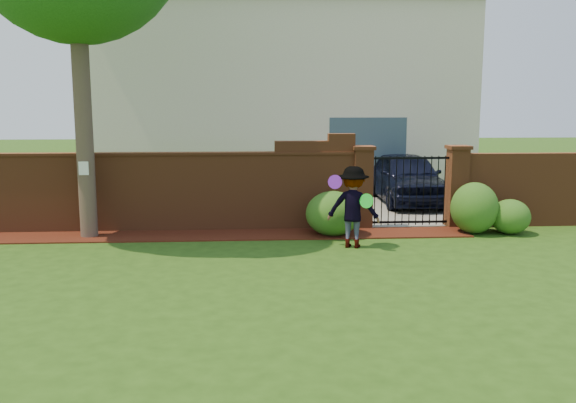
{
  "coord_description": "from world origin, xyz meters",
  "views": [
    {
      "loc": [
        -0.21,
        -9.63,
        2.83
      ],
      "look_at": [
        0.53,
        1.4,
        1.05
      ],
      "focal_mm": 38.09,
      "sensor_mm": 36.0,
      "label": 1
    }
  ],
  "objects": [
    {
      "name": "shrub_left",
      "position": [
        1.62,
        3.21,
        0.48
      ],
      "size": [
        1.18,
        1.18,
        0.97
      ],
      "primitive_type": "ellipsoid",
      "color": "#1E5419",
      "rests_on": "ground"
    },
    {
      "name": "shrub_middle",
      "position": [
        4.74,
        3.22,
        0.57
      ],
      "size": [
        1.03,
        1.03,
        1.13
      ],
      "primitive_type": "ellipsoid",
      "color": "#1E5419",
      "rests_on": "ground"
    },
    {
      "name": "pillar_right",
      "position": [
        4.6,
        4.0,
        0.96
      ],
      "size": [
        0.5,
        0.5,
        1.88
      ],
      "color": "brown",
      "rests_on": "ground"
    },
    {
      "name": "frisbee_green",
      "position": [
        2.06,
        1.8,
        0.98
      ],
      "size": [
        0.26,
        0.23,
        0.28
      ],
      "primitive_type": "cylinder",
      "rotation": [
        1.43,
        0.0,
        -0.67
      ],
      "color": "#1BD02C",
      "rests_on": "man"
    },
    {
      "name": "ground",
      "position": [
        0.0,
        0.0,
        -0.01
      ],
      "size": [
        80.0,
        80.0,
        0.01
      ],
      "primitive_type": "cube",
      "color": "#254812",
      "rests_on": "ground"
    },
    {
      "name": "frisbee_purple",
      "position": [
        1.49,
        2.05,
        1.32
      ],
      "size": [
        0.29,
        0.15,
        0.28
      ],
      "primitive_type": "cylinder",
      "rotation": [
        1.36,
        0.0,
        -0.27
      ],
      "color": "purple",
      "rests_on": "man"
    },
    {
      "name": "brick_wall",
      "position": [
        -2.01,
        4.0,
        0.93
      ],
      "size": [
        8.7,
        0.31,
        2.16
      ],
      "color": "brown",
      "rests_on": "ground"
    },
    {
      "name": "driveway",
      "position": [
        3.5,
        8.0,
        0.01
      ],
      "size": [
        3.2,
        8.0,
        0.01
      ],
      "primitive_type": "cube",
      "color": "gray",
      "rests_on": "ground"
    },
    {
      "name": "paper_notice",
      "position": [
        -3.6,
        3.21,
        1.5
      ],
      "size": [
        0.2,
        0.01,
        0.28
      ],
      "primitive_type": "cube",
      "color": "white",
      "rests_on": "tree"
    },
    {
      "name": "car",
      "position": [
        4.35,
        7.23,
        0.73
      ],
      "size": [
        1.76,
        4.28,
        1.45
      ],
      "primitive_type": "imported",
      "rotation": [
        0.0,
        0.0,
        -0.01
      ],
      "color": "black",
      "rests_on": "ground"
    },
    {
      "name": "brick_wall_return",
      "position": [
        6.6,
        4.0,
        0.85
      ],
      "size": [
        4.0,
        0.25,
        1.7
      ],
      "primitive_type": "cube",
      "color": "brown",
      "rests_on": "ground"
    },
    {
      "name": "pillar_left",
      "position": [
        2.4,
        4.0,
        0.96
      ],
      "size": [
        0.5,
        0.5,
        1.88
      ],
      "color": "brown",
      "rests_on": "ground"
    },
    {
      "name": "man",
      "position": [
        1.85,
        2.1,
        0.81
      ],
      "size": [
        1.18,
        0.91,
        1.61
      ],
      "primitive_type": "imported",
      "rotation": [
        0.0,
        0.0,
        2.81
      ],
      "color": "gray",
      "rests_on": "ground"
    },
    {
      "name": "shrub_right",
      "position": [
        5.51,
        3.13,
        0.38
      ],
      "size": [
        0.86,
        0.86,
        0.76
      ],
      "primitive_type": "ellipsoid",
      "color": "#1E5419",
      "rests_on": "ground"
    },
    {
      "name": "mulch_bed",
      "position": [
        -0.95,
        3.34,
        0.01
      ],
      "size": [
        11.1,
        1.08,
        0.03
      ],
      "primitive_type": "cube",
      "color": "#39130A",
      "rests_on": "ground"
    },
    {
      "name": "iron_gate",
      "position": [
        3.5,
        4.0,
        0.85
      ],
      "size": [
        1.78,
        0.03,
        1.6
      ],
      "color": "black",
      "rests_on": "ground"
    },
    {
      "name": "house",
      "position": [
        1.0,
        12.0,
        3.16
      ],
      "size": [
        12.4,
        6.4,
        6.3
      ],
      "color": "#F4E3CC",
      "rests_on": "ground"
    }
  ]
}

